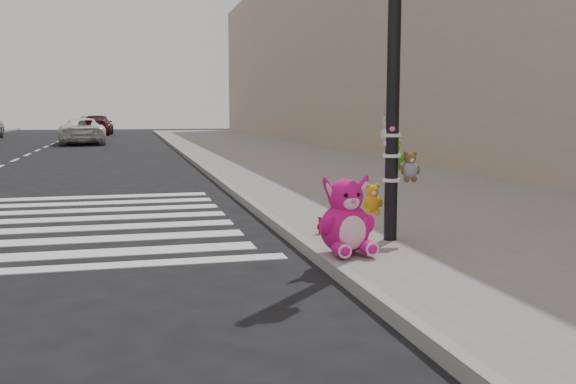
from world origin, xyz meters
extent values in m
plane|color=black|center=(0.00, 0.00, 0.00)|extent=(120.00, 120.00, 0.00)
cube|color=slate|center=(5.00, 10.00, 0.07)|extent=(7.00, 80.00, 0.14)
cube|color=gray|center=(1.55, 10.00, 0.07)|extent=(0.12, 80.00, 0.15)
cube|color=tan|center=(10.50, 20.00, 5.00)|extent=(5.00, 60.00, 10.00)
cylinder|color=black|center=(2.60, 1.80, 2.14)|extent=(0.16, 0.16, 4.00)
cylinder|color=white|center=(2.60, 1.80, 0.89)|extent=(0.22, 0.22, 0.04)
cylinder|color=white|center=(2.60, 1.80, 1.19)|extent=(0.22, 0.22, 0.04)
cylinder|color=white|center=(2.60, 1.80, 1.44)|extent=(0.22, 0.22, 0.04)
ellipsoid|color=#DE127F|center=(1.66, 0.94, 0.22)|extent=(0.22, 0.32, 0.16)
ellipsoid|color=#DE127F|center=(1.99, 0.97, 0.22)|extent=(0.22, 0.32, 0.16)
ellipsoid|color=#DE127F|center=(1.80, 1.20, 0.43)|extent=(0.62, 0.54, 0.58)
ellipsoid|color=#F9BFD1|center=(1.82, 1.01, 0.41)|extent=(0.33, 0.14, 0.38)
sphere|color=#DE127F|center=(1.80, 1.20, 0.79)|extent=(0.43, 0.43, 0.40)
ellipsoid|color=#DE127F|center=(1.62, 1.21, 0.84)|extent=(0.28, 0.11, 0.40)
ellipsoid|color=#DE127F|center=(1.98, 1.24, 0.84)|extent=(0.28, 0.11, 0.40)
imported|color=white|center=(-2.91, 30.37, 0.69)|extent=(2.60, 5.10, 1.38)
imported|color=#53171C|center=(-2.73, 44.12, 0.72)|extent=(2.27, 5.06, 1.44)
camera|label=1|loc=(-0.53, -5.52, 1.73)|focal=40.00mm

